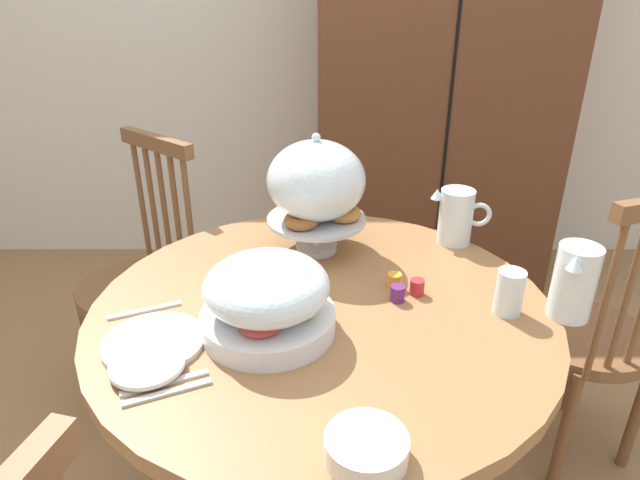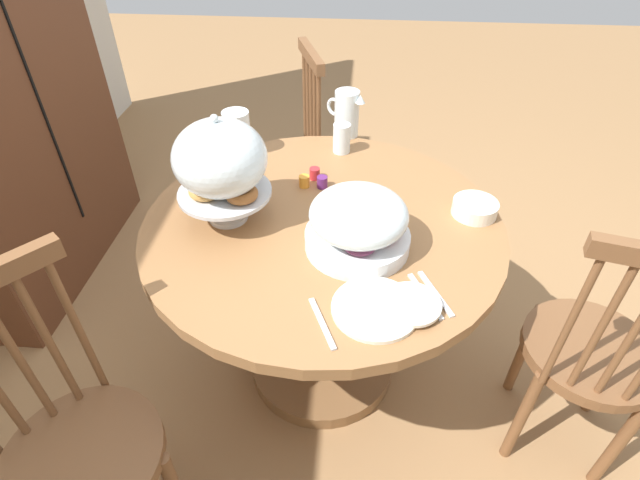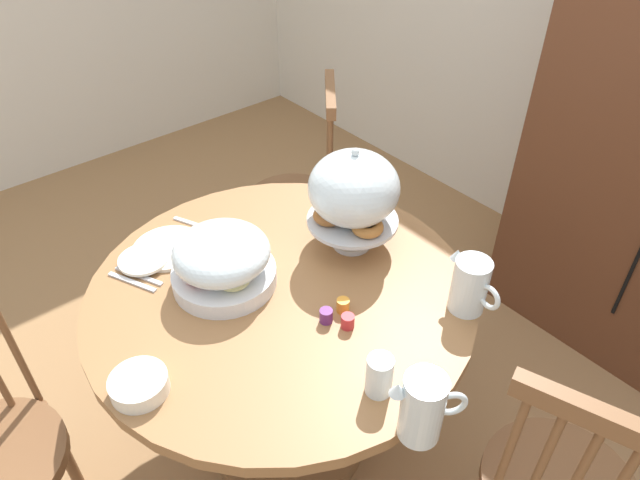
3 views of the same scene
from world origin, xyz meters
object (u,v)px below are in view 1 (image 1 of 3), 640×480
(dining_table, at_px, (320,379))
(orange_juice_pitcher, at_px, (572,285))
(china_plate_large, at_px, (152,342))
(wooden_armoire, at_px, (435,88))
(drinking_glass, at_px, (507,292))
(windsor_chair_by_cabinet, at_px, (140,287))
(pastry_stand_with_dome, at_px, (314,185))
(milk_pitcher, at_px, (454,218))
(china_plate_small, at_px, (145,365))
(windsor_chair_near_window, at_px, (588,339))
(cereal_bowl, at_px, (365,448))
(fruit_platter_covered, at_px, (265,298))

(dining_table, distance_m, orange_juice_pitcher, 0.66)
(china_plate_large, bearing_deg, dining_table, 23.75)
(wooden_armoire, distance_m, dining_table, 1.62)
(drinking_glass, bearing_deg, windsor_chair_by_cabinet, 150.80)
(windsor_chair_by_cabinet, xyz_separation_m, pastry_stand_with_dome, (0.63, -0.28, 0.49))
(milk_pitcher, relative_size, china_plate_small, 1.21)
(dining_table, bearing_deg, windsor_chair_near_window, 16.83)
(wooden_armoire, xyz_separation_m, dining_table, (-0.54, -1.45, -0.48))
(wooden_armoire, xyz_separation_m, pastry_stand_with_dome, (-0.55, -1.16, -0.05))
(cereal_bowl, height_order, drinking_glass, drinking_glass)
(china_plate_large, distance_m, cereal_bowl, 0.53)
(dining_table, xyz_separation_m, china_plate_small, (-0.35, -0.25, 0.25))
(dining_table, height_order, fruit_platter_covered, fruit_platter_covered)
(wooden_armoire, height_order, dining_table, wooden_armoire)
(milk_pitcher, distance_m, drinking_glass, 0.38)
(cereal_bowl, bearing_deg, china_plate_small, 152.36)
(fruit_platter_covered, xyz_separation_m, china_plate_small, (-0.23, -0.14, -0.07))
(windsor_chair_near_window, relative_size, fruit_platter_covered, 3.25)
(dining_table, distance_m, china_plate_large, 0.46)
(milk_pitcher, xyz_separation_m, china_plate_large, (-0.76, -0.51, -0.07))
(wooden_armoire, bearing_deg, china_plate_large, -119.15)
(dining_table, distance_m, china_plate_small, 0.50)
(pastry_stand_with_dome, bearing_deg, drinking_glass, -36.03)
(china_plate_large, bearing_deg, orange_juice_pitcher, 6.77)
(milk_pitcher, xyz_separation_m, china_plate_small, (-0.74, -0.60, -0.06))
(windsor_chair_by_cabinet, bearing_deg, orange_juice_pitcher, -26.84)
(china_plate_small, xyz_separation_m, drinking_glass, (0.79, 0.21, 0.04))
(fruit_platter_covered, xyz_separation_m, china_plate_large, (-0.24, -0.05, -0.08))
(china_plate_large, xyz_separation_m, china_plate_small, (0.01, -0.09, 0.01))
(dining_table, xyz_separation_m, windsor_chair_near_window, (0.82, 0.25, -0.06))
(fruit_platter_covered, bearing_deg, drinking_glass, 7.51)
(milk_pitcher, bearing_deg, dining_table, -138.65)
(milk_pitcher, distance_m, china_plate_large, 0.91)
(windsor_chair_near_window, bearing_deg, pastry_stand_with_dome, 177.02)
(wooden_armoire, distance_m, orange_juice_pitcher, 1.51)
(dining_table, xyz_separation_m, fruit_platter_covered, (-0.12, -0.11, 0.32))
(pastry_stand_with_dome, relative_size, china_plate_large, 1.56)
(milk_pitcher, relative_size, cereal_bowl, 1.30)
(wooden_armoire, distance_m, china_plate_small, 1.93)
(drinking_glass, bearing_deg, fruit_platter_covered, -172.49)
(windsor_chair_by_cabinet, distance_m, cereal_bowl, 1.30)
(pastry_stand_with_dome, bearing_deg, windsor_chair_by_cabinet, 156.33)
(milk_pitcher, bearing_deg, fruit_platter_covered, -138.50)
(drinking_glass, bearing_deg, cereal_bowl, -129.97)
(wooden_armoire, bearing_deg, pastry_stand_with_dome, -115.39)
(wooden_armoire, distance_m, cereal_bowl, 1.99)
(drinking_glass, bearing_deg, orange_juice_pitcher, -5.51)
(pastry_stand_with_dome, height_order, fruit_platter_covered, pastry_stand_with_dome)
(cereal_bowl, bearing_deg, wooden_armoire, 76.40)
(china_plate_small, height_order, cereal_bowl, cereal_bowl)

